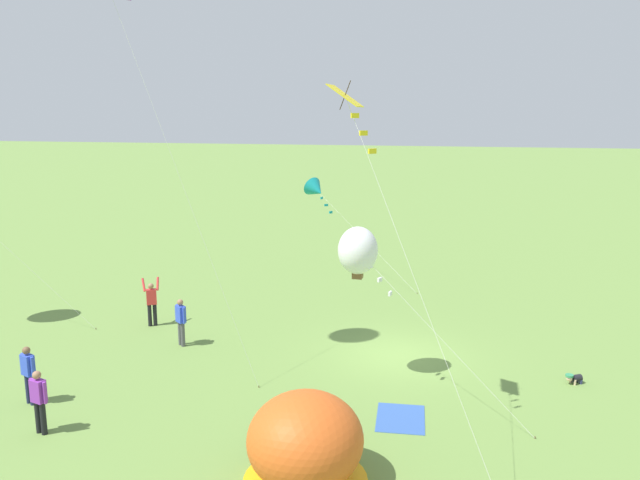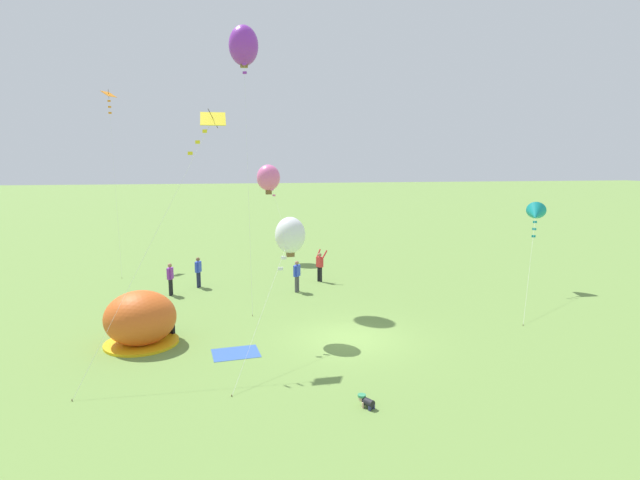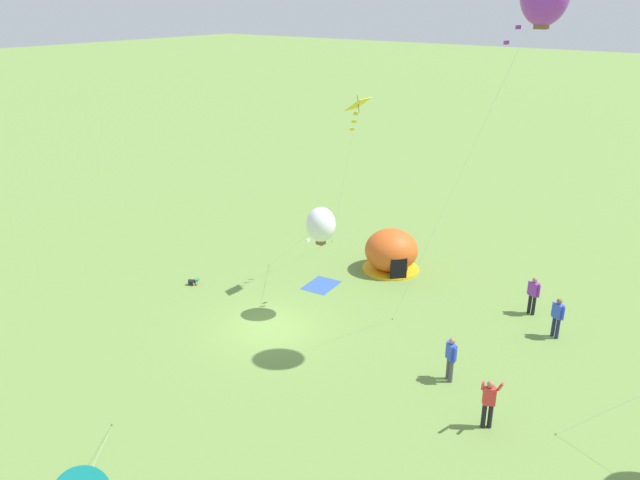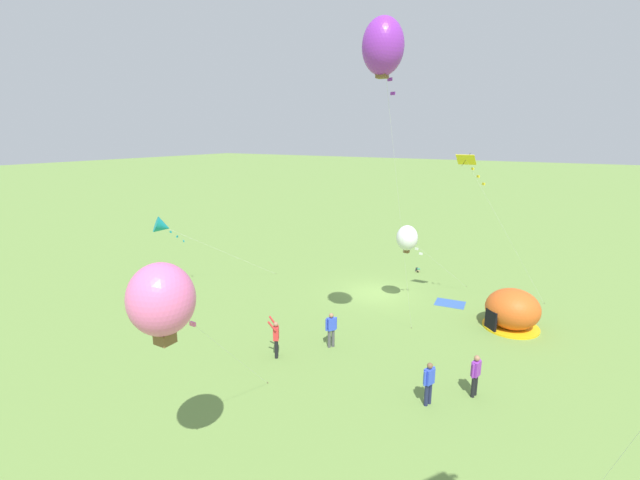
# 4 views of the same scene
# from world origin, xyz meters

# --- Properties ---
(ground_plane) EXTENTS (300.00, 300.00, 0.00)m
(ground_plane) POSITION_xyz_m (0.00, 0.00, 0.00)
(ground_plane) COLOR olive
(popup_tent) EXTENTS (2.81, 2.81, 2.10)m
(popup_tent) POSITION_xyz_m (-8.08, 1.00, 1.00)
(popup_tent) COLOR #D8591E
(popup_tent) RESTS_ON ground
(picnic_blanket) EXTENTS (1.82, 1.47, 0.01)m
(picnic_blanket) POSITION_xyz_m (-4.52, -0.70, 0.01)
(picnic_blanket) COLOR #3359A5
(picnic_blanket) RESTS_ON ground
(toddler_crawling) EXTENTS (0.44, 0.53, 0.32)m
(toddler_crawling) POSITION_xyz_m (-0.95, -5.56, 0.18)
(toddler_crawling) COLOR black
(toddler_crawling) RESTS_ON ground
(person_far_back) EXTENTS (0.42, 0.49, 1.72)m
(person_far_back) POSITION_xyz_m (-1.00, 7.61, 0.96)
(person_far_back) COLOR #4C4C51
(person_far_back) RESTS_ON ground
(person_with_toddler) EXTENTS (0.36, 0.56, 1.72)m
(person_with_toddler) POSITION_xyz_m (-6.29, 9.67, 0.96)
(person_with_toddler) COLOR #1E2347
(person_with_toddler) RESTS_ON ground
(person_near_tent) EXTENTS (0.32, 0.58, 1.72)m
(person_near_tent) POSITION_xyz_m (-7.67, 8.23, 0.96)
(person_near_tent) COLOR black
(person_near_tent) RESTS_ON ground
(person_arms_raised) EXTENTS (0.66, 0.72, 1.89)m
(person_arms_raised) POSITION_xyz_m (0.68, 9.71, 1.00)
(person_arms_raised) COLOR black
(person_arms_raised) RESTS_ON ground
(kite_white) EXTENTS (3.13, 5.77, 4.84)m
(kite_white) POSITION_xyz_m (-2.23, 0.99, 4.11)
(kite_white) COLOR silver
(kite_white) RESTS_ON ground
(kite_yellow) EXTENTS (4.77, 4.75, 8.93)m
(kite_yellow) POSITION_xyz_m (-5.26, 0.63, 8.30)
(kite_yellow) COLOR silver
(kite_yellow) RESTS_ON ground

